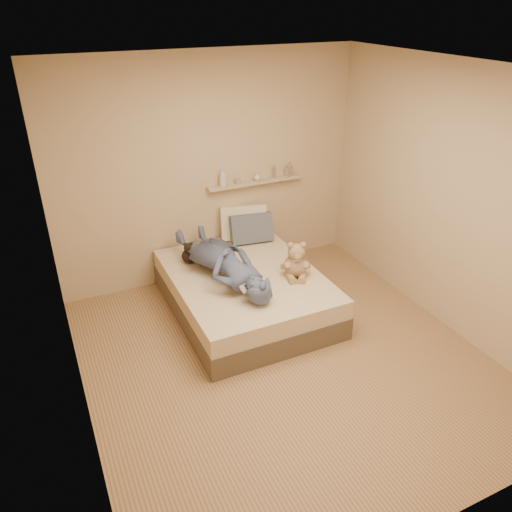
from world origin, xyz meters
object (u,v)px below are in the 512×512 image
dark_plush (189,254)px  person (223,261)px  teddy_bear (296,262)px  pillow_cream (244,222)px  pillow_grey (251,228)px  game_console (249,286)px  bed (245,292)px  wall_shelf (255,182)px

dark_plush → person: person is taller
teddy_bear → person: 0.76m
dark_plush → pillow_cream: size_ratio=0.46×
pillow_grey → person: 0.89m
game_console → person: person is taller
bed → teddy_bear: teddy_bear is taller
dark_plush → pillow_cream: (0.80, 0.34, 0.09)m
pillow_cream → dark_plush: bearing=-157.0°
teddy_bear → wall_shelf: size_ratio=0.34×
bed → person: person is taller
teddy_bear → pillow_cream: (-0.11, 1.10, 0.03)m
game_console → pillow_cream: bearing=68.2°
teddy_bear → pillow_cream: size_ratio=0.74×
wall_shelf → teddy_bear: bearing=-94.2°
game_console → person: bearing=94.7°
game_console → dark_plush: (-0.27, 0.99, -0.06)m
pillow_cream → person: bearing=-126.4°
person → wall_shelf: 1.25m
wall_shelf → game_console: bearing=-117.3°
bed → teddy_bear: 0.66m
teddy_bear → dark_plush: (-0.91, 0.76, -0.06)m
game_console → person: size_ratio=0.14×
pillow_grey → bed: bearing=-119.6°
teddy_bear → game_console: bearing=-160.4°
bed → dark_plush: bearing=132.7°
bed → person: bearing=168.3°
pillow_grey → person: (-0.62, -0.64, 0.01)m
game_console → wall_shelf: (0.73, 1.41, 0.48)m
teddy_bear → dark_plush: size_ratio=1.60×
bed → dark_plush: dark_plush is taller
game_console → dark_plush: size_ratio=0.81×
teddy_bear → pillow_grey: (-0.07, 0.96, 0.00)m
pillow_grey → pillow_cream: bearing=105.2°
person → wall_shelf: (0.77, 0.86, 0.47)m
game_console → pillow_cream: size_ratio=0.37×
teddy_bear → wall_shelf: 1.28m
person → pillow_cream: bearing=-135.8°
game_console → teddy_bear: (0.64, 0.23, -0.00)m
pillow_cream → wall_shelf: 0.50m
bed → game_console: 0.66m
bed → game_console: size_ratio=9.24×
pillow_cream → pillow_grey: (0.04, -0.14, -0.03)m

